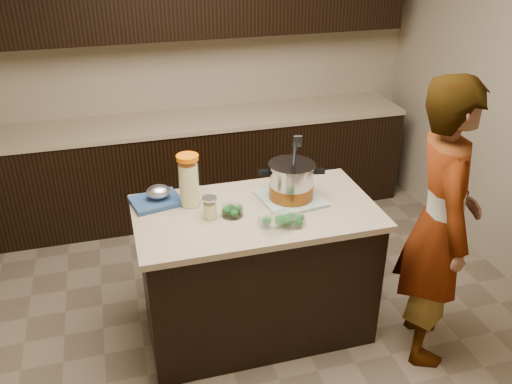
% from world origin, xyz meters
% --- Properties ---
extents(ground_plane, '(4.00, 4.00, 0.00)m').
position_xyz_m(ground_plane, '(0.00, 0.00, 0.00)').
color(ground_plane, brown).
rests_on(ground_plane, ground).
extents(room_shell, '(4.04, 4.04, 2.72)m').
position_xyz_m(room_shell, '(0.00, 0.00, 1.71)').
color(room_shell, tan).
rests_on(room_shell, ground).
extents(back_cabinets, '(3.60, 0.63, 2.33)m').
position_xyz_m(back_cabinets, '(0.00, 1.74, 0.94)').
color(back_cabinets, black).
rests_on(back_cabinets, ground).
extents(island, '(1.46, 0.81, 0.90)m').
position_xyz_m(island, '(0.00, 0.00, 0.45)').
color(island, black).
rests_on(island, ground).
extents(dish_towel, '(0.41, 0.41, 0.02)m').
position_xyz_m(dish_towel, '(0.24, 0.06, 0.91)').
color(dish_towel, '#557F5E').
rests_on(dish_towel, island).
extents(stock_pot, '(0.40, 0.34, 0.41)m').
position_xyz_m(stock_pot, '(0.24, 0.06, 1.02)').
color(stock_pot, '#B7B7BC').
rests_on(stock_pot, dish_towel).
extents(lemonade_pitcher, '(0.14, 0.14, 0.32)m').
position_xyz_m(lemonade_pitcher, '(-0.37, 0.17, 1.05)').
color(lemonade_pitcher, '#DFDA88').
rests_on(lemonade_pitcher, island).
extents(mason_jar, '(0.09, 0.09, 0.14)m').
position_xyz_m(mason_jar, '(-0.29, -0.02, 0.96)').
color(mason_jar, '#DFDA88').
rests_on(mason_jar, island).
extents(broccoli_tub_left, '(0.16, 0.16, 0.06)m').
position_xyz_m(broccoli_tub_left, '(-0.15, -0.03, 0.93)').
color(broccoli_tub_left, silver).
rests_on(broccoli_tub_left, island).
extents(broccoli_tub_right, '(0.13, 0.13, 0.06)m').
position_xyz_m(broccoli_tub_right, '(0.17, -0.23, 0.93)').
color(broccoli_tub_right, silver).
rests_on(broccoli_tub_right, island).
extents(broccoli_tub_rect, '(0.23, 0.20, 0.07)m').
position_xyz_m(broccoli_tub_rect, '(0.06, -0.24, 0.93)').
color(broccoli_tub_rect, silver).
rests_on(broccoli_tub_rect, island).
extents(blue_tray, '(0.33, 0.29, 0.11)m').
position_xyz_m(blue_tray, '(-0.56, 0.24, 0.94)').
color(blue_tray, navy).
rests_on(blue_tray, island).
extents(person, '(0.63, 0.76, 1.78)m').
position_xyz_m(person, '(0.98, -0.44, 0.89)').
color(person, gray).
rests_on(person, ground).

